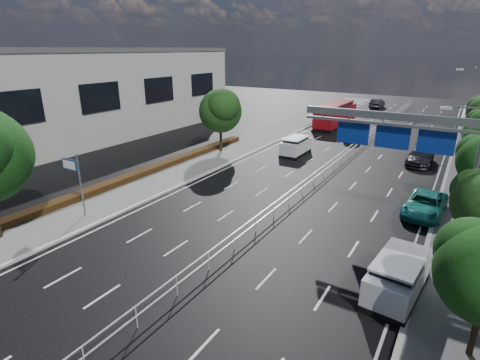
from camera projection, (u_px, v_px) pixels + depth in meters
The scene contains 19 objects.
ground at pixel (218, 262), 19.28m from camera, with size 160.00×160.00×0.00m, color black.
sidewalk_near at pixel (76, 213), 24.90m from camera, with size 5.00×140.00×0.14m, color slate.
sidewalk_far at pixel (478, 349), 13.61m from camera, with size 5.00×140.00×0.14m, color slate.
kerb_near at pixel (101, 221), 23.67m from camera, with size 0.25×140.00×0.15m, color silver.
kerb_far at pixel (405, 324), 14.84m from camera, with size 0.25×140.00×0.15m, color silver.
median_fence at pixel (346, 153), 37.22m from camera, with size 0.05×85.00×1.02m.
hedge_near at pixel (116, 182), 29.71m from camera, with size 1.00×36.00×0.44m, color black.
toilet_sign at pixel (75, 173), 23.67m from camera, with size 1.62×0.18×4.34m.
overhead_gantry at pixel (406, 134), 22.20m from camera, with size 10.24×0.38×7.45m.
streetlight_far at pixel (479, 110), 33.32m from camera, with size 2.78×2.40×9.00m.
near_building at pixel (101, 94), 46.83m from camera, with size 12.00×38.00×10.00m, color beige.
near_tree_back at pixel (221, 109), 38.07m from camera, with size 4.84×4.51×6.69m.
white_minivan at pixel (296, 146), 38.44m from camera, with size 1.85×4.25×1.85m.
red_bus at pixel (336, 114), 52.18m from camera, with size 2.82×11.03×3.28m.
near_car_silver at pixel (352, 134), 44.55m from camera, with size 1.73×4.31×1.47m, color #A5A6AC.
near_car_dark at pixel (377, 104), 68.55m from camera, with size 1.75×5.01×1.65m, color black.
silver_minivan at pixel (398, 276), 16.51m from camera, with size 2.34×4.64×1.86m.
parked_car_teal at pixel (425, 204), 24.63m from camera, with size 2.32×5.04×1.40m, color #1C8176.
parked_car_dark at pixel (421, 156), 35.38m from camera, with size 2.09×5.15×1.49m, color black.
Camera 1 is at (9.69, -13.72, 10.43)m, focal length 28.00 mm.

